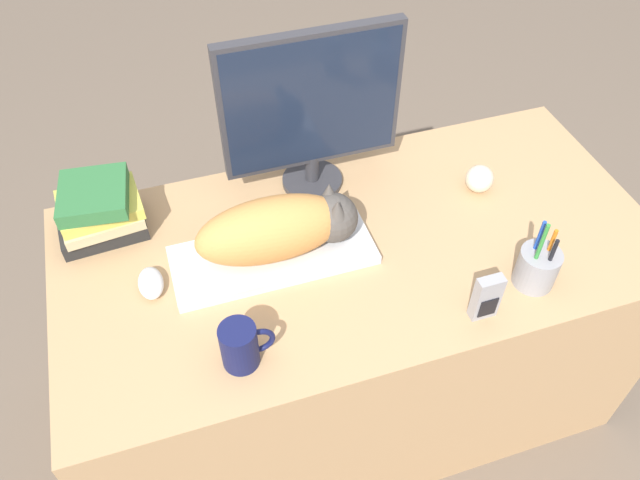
{
  "coord_description": "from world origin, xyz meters",
  "views": [
    {
      "loc": [
        -0.41,
        -0.59,
        1.84
      ],
      "look_at": [
        -0.11,
        0.34,
        0.78
      ],
      "focal_mm": 35.0,
      "sensor_mm": 36.0,
      "label": 1
    }
  ],
  "objects_px": {
    "cat": "(283,227)",
    "computer_mouse": "(151,283)",
    "pen_cup": "(537,267)",
    "book_stack": "(99,211)",
    "baseball": "(480,179)",
    "monitor": "(312,107)",
    "coffee_mug": "(241,345)",
    "phone": "(487,298)",
    "keyboard": "(273,255)"
  },
  "relations": [
    {
      "from": "computer_mouse",
      "to": "baseball",
      "type": "height_order",
      "value": "baseball"
    },
    {
      "from": "book_stack",
      "to": "cat",
      "type": "bearing_deg",
      "value": -28.75
    },
    {
      "from": "keyboard",
      "to": "pen_cup",
      "type": "relative_size",
      "value": 2.4
    },
    {
      "from": "computer_mouse",
      "to": "cat",
      "type": "bearing_deg",
      "value": 0.23
    },
    {
      "from": "phone",
      "to": "keyboard",
      "type": "bearing_deg",
      "value": 142.9
    },
    {
      "from": "baseball",
      "to": "book_stack",
      "type": "bearing_deg",
      "value": 171.11
    },
    {
      "from": "coffee_mug",
      "to": "pen_cup",
      "type": "bearing_deg",
      "value": 0.12
    },
    {
      "from": "coffee_mug",
      "to": "baseball",
      "type": "bearing_deg",
      "value": 24.45
    },
    {
      "from": "monitor",
      "to": "coffee_mug",
      "type": "relative_size",
      "value": 3.91
    },
    {
      "from": "pen_cup",
      "to": "book_stack",
      "type": "xyz_separation_m",
      "value": [
        -0.92,
        0.47,
        0.02
      ]
    },
    {
      "from": "pen_cup",
      "to": "phone",
      "type": "xyz_separation_m",
      "value": [
        -0.15,
        -0.05,
        0.01
      ]
    },
    {
      "from": "monitor",
      "to": "coffee_mug",
      "type": "height_order",
      "value": "monitor"
    },
    {
      "from": "coffee_mug",
      "to": "phone",
      "type": "distance_m",
      "value": 0.53
    },
    {
      "from": "monitor",
      "to": "coffee_mug",
      "type": "xyz_separation_m",
      "value": [
        -0.3,
        -0.48,
        -0.19
      ]
    },
    {
      "from": "cat",
      "to": "phone",
      "type": "height_order",
      "value": "cat"
    },
    {
      "from": "cat",
      "to": "book_stack",
      "type": "xyz_separation_m",
      "value": [
        -0.4,
        0.22,
        -0.03
      ]
    },
    {
      "from": "baseball",
      "to": "keyboard",
      "type": "bearing_deg",
      "value": -173.03
    },
    {
      "from": "keyboard",
      "to": "computer_mouse",
      "type": "bearing_deg",
      "value": -179.74
    },
    {
      "from": "coffee_mug",
      "to": "pen_cup",
      "type": "height_order",
      "value": "pen_cup"
    },
    {
      "from": "cat",
      "to": "monitor",
      "type": "xyz_separation_m",
      "value": [
        0.14,
        0.23,
        0.14
      ]
    },
    {
      "from": "keyboard",
      "to": "computer_mouse",
      "type": "relative_size",
      "value": 5.03
    },
    {
      "from": "keyboard",
      "to": "baseball",
      "type": "height_order",
      "value": "baseball"
    },
    {
      "from": "keyboard",
      "to": "phone",
      "type": "relative_size",
      "value": 3.98
    },
    {
      "from": "cat",
      "to": "computer_mouse",
      "type": "distance_m",
      "value": 0.32
    },
    {
      "from": "cat",
      "to": "baseball",
      "type": "xyz_separation_m",
      "value": [
        0.55,
        0.07,
        -0.06
      ]
    },
    {
      "from": "pen_cup",
      "to": "baseball",
      "type": "bearing_deg",
      "value": 85.15
    },
    {
      "from": "computer_mouse",
      "to": "baseball",
      "type": "relative_size",
      "value": 1.29
    },
    {
      "from": "computer_mouse",
      "to": "pen_cup",
      "type": "distance_m",
      "value": 0.87
    },
    {
      "from": "coffee_mug",
      "to": "pen_cup",
      "type": "xyz_separation_m",
      "value": [
        0.68,
        0.0,
        -0.0
      ]
    },
    {
      "from": "monitor",
      "to": "book_stack",
      "type": "relative_size",
      "value": 2.08
    },
    {
      "from": "monitor",
      "to": "book_stack",
      "type": "bearing_deg",
      "value": -179.19
    },
    {
      "from": "keyboard",
      "to": "coffee_mug",
      "type": "xyz_separation_m",
      "value": [
        -0.13,
        -0.25,
        0.04
      ]
    },
    {
      "from": "keyboard",
      "to": "pen_cup",
      "type": "distance_m",
      "value": 0.6
    },
    {
      "from": "monitor",
      "to": "pen_cup",
      "type": "distance_m",
      "value": 0.64
    },
    {
      "from": "coffee_mug",
      "to": "book_stack",
      "type": "relative_size",
      "value": 0.53
    },
    {
      "from": "monitor",
      "to": "baseball",
      "type": "height_order",
      "value": "monitor"
    },
    {
      "from": "computer_mouse",
      "to": "baseball",
      "type": "distance_m",
      "value": 0.87
    },
    {
      "from": "monitor",
      "to": "pen_cup",
      "type": "relative_size",
      "value": 2.25
    },
    {
      "from": "computer_mouse",
      "to": "book_stack",
      "type": "relative_size",
      "value": 0.44
    },
    {
      "from": "computer_mouse",
      "to": "baseball",
      "type": "xyz_separation_m",
      "value": [
        0.86,
        0.07,
        0.02
      ]
    },
    {
      "from": "cat",
      "to": "book_stack",
      "type": "distance_m",
      "value": 0.46
    },
    {
      "from": "computer_mouse",
      "to": "phone",
      "type": "relative_size",
      "value": 0.79
    },
    {
      "from": "pen_cup",
      "to": "baseball",
      "type": "xyz_separation_m",
      "value": [
        0.03,
        0.32,
        -0.01
      ]
    },
    {
      "from": "cat",
      "to": "phone",
      "type": "distance_m",
      "value": 0.47
    },
    {
      "from": "monitor",
      "to": "book_stack",
      "type": "height_order",
      "value": "monitor"
    },
    {
      "from": "phone",
      "to": "baseball",
      "type": "bearing_deg",
      "value": 63.72
    },
    {
      "from": "coffee_mug",
      "to": "baseball",
      "type": "height_order",
      "value": "coffee_mug"
    },
    {
      "from": "computer_mouse",
      "to": "monitor",
      "type": "bearing_deg",
      "value": 26.58
    },
    {
      "from": "keyboard",
      "to": "book_stack",
      "type": "relative_size",
      "value": 2.22
    },
    {
      "from": "keyboard",
      "to": "cat",
      "type": "xyz_separation_m",
      "value": [
        0.03,
        -0.0,
        0.09
      ]
    }
  ]
}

